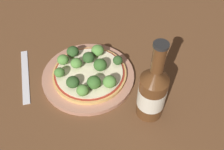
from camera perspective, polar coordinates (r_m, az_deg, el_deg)
ground_plane at (r=0.73m, az=-6.28°, el=0.21°), size 3.00×3.00×0.00m
plate at (r=0.71m, az=-5.16°, el=-0.24°), size 0.25×0.25×0.01m
pizza at (r=0.70m, az=-4.91°, el=0.40°), size 0.20×0.20×0.01m
broccoli_floret_0 at (r=0.66m, az=-8.54°, el=-1.54°), size 0.03×0.03×0.03m
broccoli_floret_1 at (r=0.65m, az=-3.96°, el=-1.60°), size 0.04×0.04×0.03m
broccoli_floret_2 at (r=0.71m, az=-5.14°, el=3.81°), size 0.03×0.03×0.03m
broccoli_floret_3 at (r=0.69m, az=-2.56°, el=2.34°), size 0.04×0.04×0.03m
broccoli_floret_4 at (r=0.73m, az=-3.15°, el=5.40°), size 0.04×0.04×0.03m
broccoli_floret_5 at (r=0.68m, az=-11.36°, el=0.53°), size 0.03×0.03×0.03m
broccoli_floret_6 at (r=0.70m, az=-7.85°, el=2.34°), size 0.03×0.03×0.03m
broccoli_floret_7 at (r=0.70m, az=1.26°, el=3.21°), size 0.03×0.03×0.03m
broccoli_floret_8 at (r=0.73m, az=-8.54°, el=5.10°), size 0.03×0.03×0.03m
broccoli_floret_9 at (r=0.65m, az=-0.51°, el=-1.47°), size 0.03×0.03×0.03m
broccoli_floret_10 at (r=0.71m, az=-10.64°, el=3.29°), size 0.03×0.03×0.03m
broccoli_floret_11 at (r=0.64m, az=-6.42°, el=-3.34°), size 0.03×0.03×0.03m
beer_bottle at (r=0.59m, az=8.78°, el=-3.59°), size 0.06×0.06×0.22m
fork at (r=0.76m, az=-18.38°, el=-0.06°), size 0.09×0.19×0.00m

